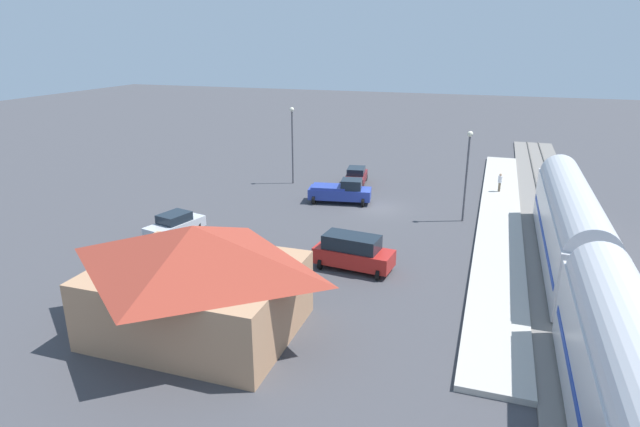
# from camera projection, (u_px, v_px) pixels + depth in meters

# --- Properties ---
(ground_plane) EXTENTS (200.00, 200.00, 0.00)m
(ground_plane) POSITION_uv_depth(u_px,v_px,m) (376.00, 208.00, 44.83)
(ground_plane) COLOR #424247
(railway_track) EXTENTS (4.80, 70.00, 0.30)m
(railway_track) POSITION_uv_depth(u_px,v_px,m) (554.00, 225.00, 40.59)
(railway_track) COLOR slate
(railway_track) RESTS_ON ground
(platform) EXTENTS (3.20, 46.00, 0.30)m
(platform) POSITION_uv_depth(u_px,v_px,m) (500.00, 219.00, 41.78)
(platform) COLOR #B7B2A8
(platform) RESTS_ON ground
(station_building) EXTENTS (10.15, 8.09, 5.50)m
(station_building) POSITION_uv_depth(u_px,v_px,m) (196.00, 277.00, 25.33)
(station_building) COLOR tan
(station_building) RESTS_ON ground
(pedestrian_on_platform) EXTENTS (0.36, 0.36, 1.71)m
(pedestrian_on_platform) POSITION_uv_depth(u_px,v_px,m) (500.00, 181.00, 48.37)
(pedestrian_on_platform) COLOR brown
(pedestrian_on_platform) RESTS_ON platform
(sedan_silver) EXTENTS (2.84, 4.81, 1.74)m
(sedan_silver) POSITION_uv_depth(u_px,v_px,m) (175.00, 225.00, 38.32)
(sedan_silver) COLOR silver
(sedan_silver) RESTS_ON ground
(sedan_maroon) EXTENTS (2.45, 4.71, 1.74)m
(sedan_maroon) POSITION_uv_depth(u_px,v_px,m) (356.00, 176.00, 51.73)
(sedan_maroon) COLOR maroon
(sedan_maroon) RESTS_ON ground
(suv_red) EXTENTS (5.08, 2.80, 2.22)m
(suv_red) POSITION_uv_depth(u_px,v_px,m) (353.00, 252.00, 32.76)
(suv_red) COLOR red
(suv_red) RESTS_ON ground
(pickup_blue) EXTENTS (5.64, 3.14, 2.14)m
(pickup_blue) POSITION_uv_depth(u_px,v_px,m) (341.00, 191.00, 46.09)
(pickup_blue) COLOR #283D9E
(pickup_blue) RESTS_ON ground
(light_pole_near_platform) EXTENTS (0.44, 0.44, 7.15)m
(light_pole_near_platform) POSITION_uv_depth(u_px,v_px,m) (467.00, 165.00, 40.32)
(light_pole_near_platform) COLOR #515156
(light_pole_near_platform) RESTS_ON ground
(light_pole_lot_center) EXTENTS (0.44, 0.44, 7.51)m
(light_pole_lot_center) POSITION_uv_depth(u_px,v_px,m) (292.00, 136.00, 51.08)
(light_pole_lot_center) COLOR #515156
(light_pole_lot_center) RESTS_ON ground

